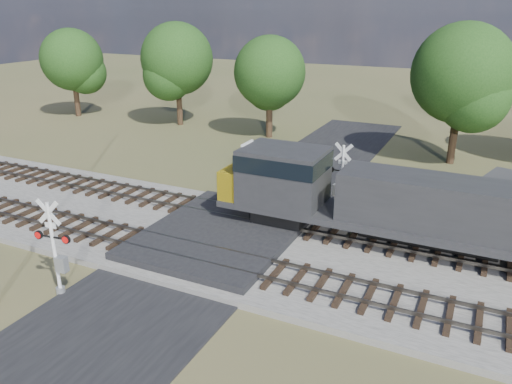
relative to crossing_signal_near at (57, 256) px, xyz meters
The scene contains 8 objects.
ground 7.69m from the crossing_signal_near, 62.55° to the left, with size 160.00×160.00×0.00m, color #454E29.
ballast_bed 15.31m from the crossing_signal_near, 27.98° to the left, with size 140.00×10.00×0.30m, color gray.
road 7.68m from the crossing_signal_near, 62.55° to the left, with size 7.00×60.00×0.08m, color black.
crossing_panel 8.06m from the crossing_signal_near, 64.22° to the left, with size 7.00×9.00×0.62m, color #262628.
track_near 8.16m from the crossing_signal_near, 35.26° to the left, with size 140.00×2.60×0.33m.
track_far 11.75m from the crossing_signal_near, 55.72° to the left, with size 140.00×2.60×0.33m.
crossing_signal_near is the anchor object (origin of this frame).
crossing_signal_far 15.09m from the crossing_signal_near, 59.23° to the left, with size 1.68×0.38×4.16m.
Camera 1 is at (11.30, -19.14, 11.05)m, focal length 35.00 mm.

